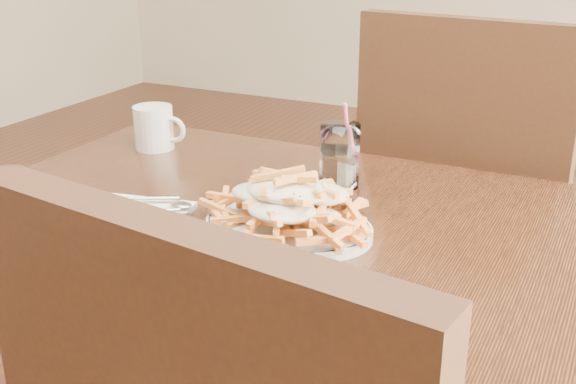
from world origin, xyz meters
The scene contains 8 objects.
table centered at (0.00, 0.00, 0.67)m, with size 1.20×0.80×0.75m.
chair_far centered at (0.18, 0.63, 0.59)m, with size 0.52×0.52×1.04m.
fries_plate centered at (0.02, -0.04, 0.76)m, with size 0.32×0.29×0.02m.
loaded_fries centered at (0.02, -0.04, 0.81)m, with size 0.31×0.27×0.08m.
napkin centered at (-0.25, -0.10, 0.75)m, with size 0.20×0.13×0.01m, color white.
cutlery centered at (-0.25, -0.09, 0.76)m, with size 0.20×0.17×0.01m.
water_glass centered at (0.01, 0.19, 0.80)m, with size 0.07×0.07×0.16m.
coffee_mug centered at (-0.44, 0.23, 0.80)m, with size 0.12×0.09×0.09m.
Camera 1 is at (0.50, -1.00, 1.23)m, focal length 45.00 mm.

